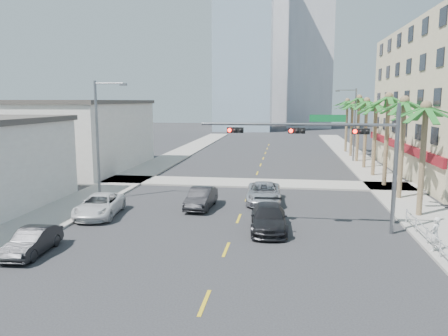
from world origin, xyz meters
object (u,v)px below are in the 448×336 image
at_px(car_parked_mid, 32,241).
at_px(car_lane_left, 201,198).
at_px(car_parked_far, 99,205).
at_px(pedestrian, 435,234).
at_px(traffic_signal_mast, 337,145).
at_px(car_lane_right, 269,218).
at_px(car_lane_center, 264,193).

relative_size(car_parked_mid, car_lane_left, 0.89).
xyz_separation_m(car_parked_far, pedestrian, (19.45, -4.49, 0.30)).
relative_size(traffic_signal_mast, car_lane_left, 2.53).
bearing_deg(car_lane_right, car_lane_left, 132.83).
bearing_deg(car_lane_center, car_parked_far, -155.51).
relative_size(car_parked_mid, car_lane_right, 0.77).
height_order(traffic_signal_mast, pedestrian, traffic_signal_mast).
height_order(car_parked_mid, car_lane_right, car_lane_right).
xyz_separation_m(car_parked_mid, car_lane_center, (10.76, 12.64, 0.10)).
height_order(car_lane_center, pedestrian, pedestrian).
xyz_separation_m(car_parked_mid, pedestrian, (19.70, 2.84, 0.37)).
xyz_separation_m(traffic_signal_mast, car_lane_center, (-4.43, 6.70, -4.32)).
distance_m(car_lane_left, car_lane_center, 4.84).
bearing_deg(car_parked_mid, car_lane_right, 23.67).
distance_m(car_lane_left, pedestrian, 15.25).
distance_m(car_parked_mid, car_lane_center, 16.60).
distance_m(car_parked_far, car_lane_left, 6.93).
relative_size(car_parked_mid, car_parked_far, 0.76).
bearing_deg(car_lane_right, pedestrian, -22.50).
height_order(car_lane_left, pedestrian, pedestrian).
distance_m(car_lane_center, car_lane_right, 6.98).
bearing_deg(car_lane_center, car_lane_left, -154.76).
height_order(car_parked_far, pedestrian, pedestrian).
bearing_deg(car_parked_mid, car_parked_far, 85.20).
bearing_deg(car_lane_right, car_parked_mid, -157.02).
height_order(car_parked_mid, car_lane_left, car_lane_left).
xyz_separation_m(car_lane_left, car_lane_center, (4.29, 2.24, 0.02)).
bearing_deg(traffic_signal_mast, car_parked_mid, -158.65).
bearing_deg(car_parked_far, car_lane_left, 19.91).
xyz_separation_m(traffic_signal_mast, car_parked_far, (-14.93, 1.39, -4.34)).
relative_size(traffic_signal_mast, car_parked_mid, 2.83).
bearing_deg(car_parked_far, traffic_signal_mast, -11.69).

